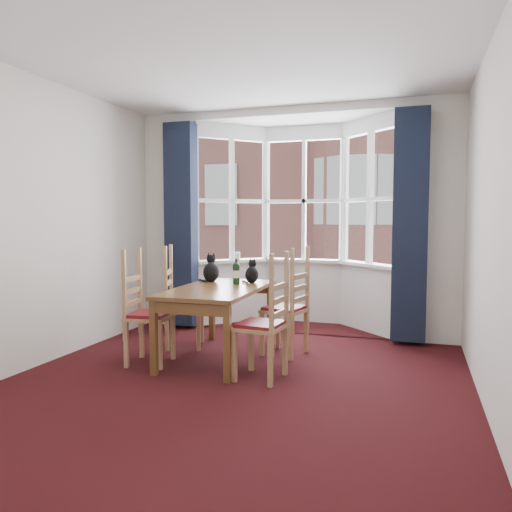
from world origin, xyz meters
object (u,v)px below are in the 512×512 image
at_px(chair_right_far, 292,311).
at_px(cat_left, 211,271).
at_px(chair_left_far, 177,305).
at_px(candle_tall, 238,256).
at_px(chair_right_near, 270,327).
at_px(chair_left_near, 141,316).
at_px(dining_table, 218,295).
at_px(cat_right, 252,273).
at_px(wine_bottle, 236,272).

distance_m(chair_right_far, cat_left, 1.03).
bearing_deg(chair_left_far, candle_tall, 81.65).
xyz_separation_m(chair_right_near, cat_left, (-0.95, 0.92, 0.38)).
height_order(chair_left_near, chair_right_near, same).
xyz_separation_m(dining_table, cat_right, (0.21, 0.46, 0.18)).
distance_m(chair_left_far, chair_right_far, 1.31).
relative_size(dining_table, cat_left, 4.67).
relative_size(cat_left, wine_bottle, 1.13).
distance_m(dining_table, cat_left, 0.52).
bearing_deg(chair_right_near, dining_table, 143.66).
height_order(dining_table, candle_tall, candle_tall).
height_order(chair_left_near, cat_left, cat_left).
bearing_deg(cat_left, chair_right_near, -44.20).
distance_m(chair_left_far, chair_right_near, 1.53).
relative_size(cat_left, candle_tall, 3.08).
distance_m(chair_left_far, wine_bottle, 0.80).
relative_size(chair_left_far, chair_right_far, 1.00).
bearing_deg(wine_bottle, chair_left_near, -137.02).
height_order(dining_table, chair_left_near, chair_left_near).
bearing_deg(chair_right_far, chair_left_far, -177.50).
distance_m(chair_right_far, candle_tall, 1.82).
xyz_separation_m(chair_right_near, cat_right, (-0.49, 0.97, 0.36)).
xyz_separation_m(chair_left_near, chair_right_near, (1.36, -0.11, 0.00)).
distance_m(dining_table, chair_right_far, 0.79).
relative_size(chair_left_near, wine_bottle, 3.17).
distance_m(dining_table, cat_right, 0.54).
relative_size(chair_left_near, chair_right_far, 1.00).
xyz_separation_m(cat_right, wine_bottle, (-0.12, -0.17, 0.02)).
xyz_separation_m(chair_left_far, candle_tall, (0.21, 1.43, 0.45)).
bearing_deg(chair_right_far, candle_tall, 128.58).
distance_m(chair_right_near, cat_left, 1.38).
bearing_deg(wine_bottle, chair_right_far, 3.38).
bearing_deg(candle_tall, chair_right_near, -63.63).
bearing_deg(chair_left_near, cat_right, 44.82).
height_order(cat_left, candle_tall, cat_left).
xyz_separation_m(chair_left_near, wine_bottle, (0.75, 0.70, 0.39)).
bearing_deg(chair_left_near, cat_left, 63.50).
relative_size(chair_left_near, candle_tall, 8.64).
bearing_deg(cat_right, chair_left_near, -135.18).
xyz_separation_m(chair_left_near, cat_left, (0.41, 0.81, 0.38)).
bearing_deg(chair_left_near, chair_right_near, -4.64).
xyz_separation_m(dining_table, candle_tall, (-0.40, 1.70, 0.27)).
xyz_separation_m(chair_right_near, candle_tall, (-1.10, 2.22, 0.45)).
height_order(chair_left_near, wine_bottle, wine_bottle).
xyz_separation_m(dining_table, chair_right_near, (0.70, -0.51, -0.18)).
distance_m(dining_table, wine_bottle, 0.37).
xyz_separation_m(chair_left_far, chair_right_near, (1.31, -0.78, 0.00)).
bearing_deg(cat_left, candle_tall, 96.56).
height_order(chair_left_far, chair_right_near, same).
bearing_deg(wine_bottle, chair_left_far, -178.27).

